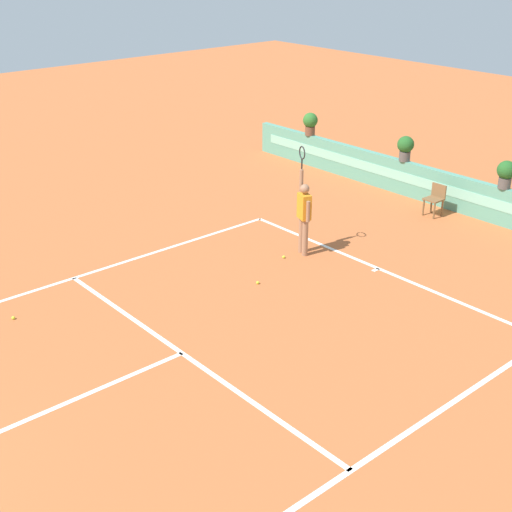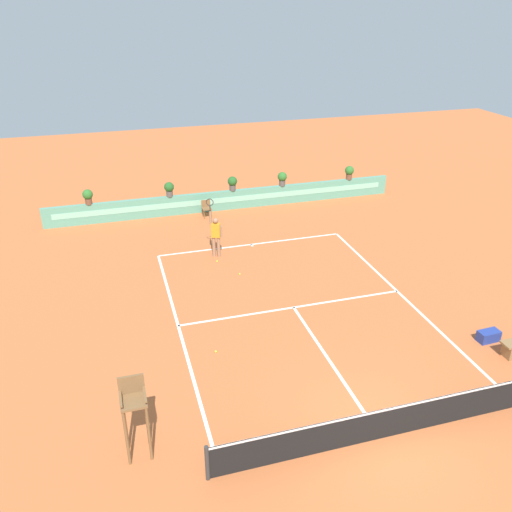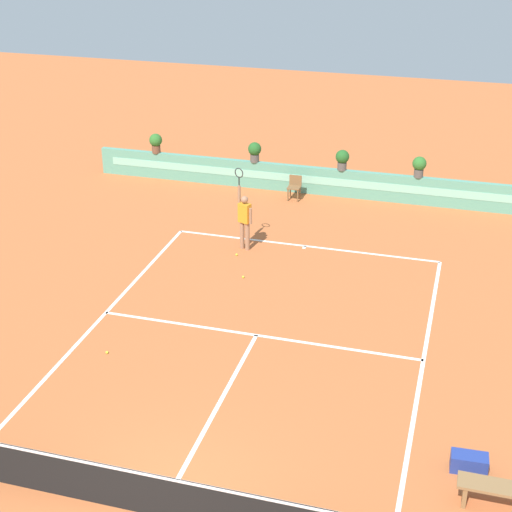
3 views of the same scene
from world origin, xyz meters
TOP-DOWN VIEW (x-y plane):
  - ground_plane at (0.00, 6.00)m, footprint 60.00×60.00m
  - court_lines at (0.00, 6.72)m, footprint 8.32×11.94m
  - net at (0.00, 0.00)m, footprint 8.92×0.10m
  - back_wall_barrier at (0.00, 16.39)m, footprint 18.00×0.21m
  - ball_kid_chair at (-1.25, 15.66)m, footprint 0.44×0.44m
  - bench_courtside at (5.87, 1.88)m, footprint 1.60×0.44m
  - gear_bag at (5.28, 2.77)m, footprint 0.72×0.40m
  - tennis_player at (-1.74, 11.17)m, footprint 0.59×0.33m
  - tennis_ball_near_baseline at (-1.22, 9.29)m, footprint 0.07×0.07m
  - tennis_ball_mid_court at (-1.84, 10.64)m, footprint 0.07×0.07m
  - tennis_ball_by_sideline at (-3.21, 4.61)m, footprint 0.07×0.07m
  - potted_plant_centre at (0.28, 16.39)m, footprint 0.48×0.48m
  - potted_plant_right at (2.96, 16.39)m, footprint 0.48×0.48m
  - potted_plant_far_left at (-6.78, 16.39)m, footprint 0.48×0.48m
  - potted_plant_left at (-2.93, 16.39)m, footprint 0.48×0.48m

SIDE VIEW (x-z plane):
  - ground_plane at x=0.00m, z-range 0.00..0.00m
  - court_lines at x=0.00m, z-range 0.00..0.01m
  - tennis_ball_near_baseline at x=-1.22m, z-range 0.00..0.07m
  - tennis_ball_mid_court at x=-1.84m, z-range 0.00..0.07m
  - tennis_ball_by_sideline at x=-3.21m, z-range 0.00..0.07m
  - gear_bag at x=5.28m, z-range 0.00..0.36m
  - bench_courtside at x=5.87m, z-range 0.12..0.63m
  - ball_kid_chair at x=-1.25m, z-range 0.05..0.90m
  - back_wall_barrier at x=0.00m, z-range 0.00..1.00m
  - net at x=0.00m, z-range 0.01..1.01m
  - tennis_player at x=-1.74m, z-range -0.24..2.34m
  - potted_plant_centre at x=0.28m, z-range 1.05..1.78m
  - potted_plant_right at x=2.96m, z-range 1.05..1.78m
  - potted_plant_far_left at x=-6.78m, z-range 1.05..1.78m
  - potted_plant_left at x=-2.93m, z-range 1.05..1.78m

